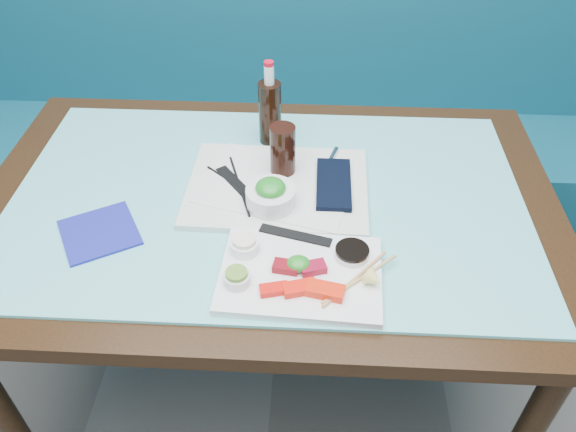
{
  "coord_description": "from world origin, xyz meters",
  "views": [
    {
      "loc": [
        0.1,
        0.42,
        1.62
      ],
      "look_at": [
        0.06,
        1.34,
        0.8
      ],
      "focal_mm": 35.0,
      "sensor_mm": 36.0,
      "label": 1
    }
  ],
  "objects_px": {
    "sashimi_plate": "(300,275)",
    "cola_glass": "(283,150)",
    "booth_bench": "(286,136)",
    "seaweed_bowl": "(271,197)",
    "dining_table": "(268,225)",
    "blue_napkin": "(99,232)",
    "serving_tray": "(277,187)",
    "cola_bottle_body": "(270,113)"
  },
  "relations": [
    {
      "from": "sashimi_plate",
      "to": "cola_glass",
      "type": "xyz_separation_m",
      "value": [
        -0.06,
        0.34,
        0.07
      ]
    },
    {
      "from": "booth_bench",
      "to": "seaweed_bowl",
      "type": "relative_size",
      "value": 26.23
    },
    {
      "from": "sashimi_plate",
      "to": "cola_glass",
      "type": "bearing_deg",
      "value": 102.26
    },
    {
      "from": "sashimi_plate",
      "to": "cola_glass",
      "type": "height_order",
      "value": "cola_glass"
    },
    {
      "from": "sashimi_plate",
      "to": "seaweed_bowl",
      "type": "distance_m",
      "value": 0.22
    },
    {
      "from": "booth_bench",
      "to": "dining_table",
      "type": "distance_m",
      "value": 0.89
    },
    {
      "from": "blue_napkin",
      "to": "sashimi_plate",
      "type": "bearing_deg",
      "value": -13.46
    },
    {
      "from": "serving_tray",
      "to": "cola_bottle_body",
      "type": "distance_m",
      "value": 0.23
    },
    {
      "from": "dining_table",
      "to": "cola_glass",
      "type": "distance_m",
      "value": 0.19
    },
    {
      "from": "serving_tray",
      "to": "cola_bottle_body",
      "type": "xyz_separation_m",
      "value": [
        -0.03,
        0.21,
        0.08
      ]
    },
    {
      "from": "sashimi_plate",
      "to": "cola_bottle_body",
      "type": "height_order",
      "value": "cola_bottle_body"
    },
    {
      "from": "booth_bench",
      "to": "dining_table",
      "type": "xyz_separation_m",
      "value": [
        0.0,
        -0.84,
        0.29
      ]
    },
    {
      "from": "booth_bench",
      "to": "dining_table",
      "type": "relative_size",
      "value": 2.14
    },
    {
      "from": "booth_bench",
      "to": "blue_napkin",
      "type": "bearing_deg",
      "value": -110.2
    },
    {
      "from": "dining_table",
      "to": "cola_bottle_body",
      "type": "height_order",
      "value": "cola_bottle_body"
    },
    {
      "from": "cola_glass",
      "to": "blue_napkin",
      "type": "distance_m",
      "value": 0.46
    },
    {
      "from": "dining_table",
      "to": "serving_tray",
      "type": "height_order",
      "value": "serving_tray"
    },
    {
      "from": "seaweed_bowl",
      "to": "cola_bottle_body",
      "type": "bearing_deg",
      "value": 94.51
    },
    {
      "from": "dining_table",
      "to": "blue_napkin",
      "type": "distance_m",
      "value": 0.4
    },
    {
      "from": "blue_napkin",
      "to": "booth_bench",
      "type": "bearing_deg",
      "value": 69.8
    },
    {
      "from": "serving_tray",
      "to": "blue_napkin",
      "type": "xyz_separation_m",
      "value": [
        -0.39,
        -0.17,
        -0.0
      ]
    },
    {
      "from": "sashimi_plate",
      "to": "blue_napkin",
      "type": "bearing_deg",
      "value": 169.4
    },
    {
      "from": "seaweed_bowl",
      "to": "cola_glass",
      "type": "xyz_separation_m",
      "value": [
        0.02,
        0.13,
        0.04
      ]
    },
    {
      "from": "cola_glass",
      "to": "seaweed_bowl",
      "type": "bearing_deg",
      "value": -98.75
    },
    {
      "from": "cola_glass",
      "to": "cola_bottle_body",
      "type": "xyz_separation_m",
      "value": [
        -0.04,
        0.16,
        0.01
      ]
    },
    {
      "from": "serving_tray",
      "to": "booth_bench",
      "type": "bearing_deg",
      "value": 92.9
    },
    {
      "from": "seaweed_bowl",
      "to": "blue_napkin",
      "type": "distance_m",
      "value": 0.39
    },
    {
      "from": "blue_napkin",
      "to": "serving_tray",
      "type": "bearing_deg",
      "value": 24.33
    },
    {
      "from": "booth_bench",
      "to": "cola_bottle_body",
      "type": "relative_size",
      "value": 17.6
    },
    {
      "from": "booth_bench",
      "to": "cola_bottle_body",
      "type": "distance_m",
      "value": 0.76
    },
    {
      "from": "serving_tray",
      "to": "seaweed_bowl",
      "type": "height_order",
      "value": "seaweed_bowl"
    },
    {
      "from": "booth_bench",
      "to": "cola_bottle_body",
      "type": "height_order",
      "value": "booth_bench"
    },
    {
      "from": "booth_bench",
      "to": "serving_tray",
      "type": "bearing_deg",
      "value": -88.38
    },
    {
      "from": "sashimi_plate",
      "to": "cola_glass",
      "type": "relative_size",
      "value": 2.57
    },
    {
      "from": "dining_table",
      "to": "cola_glass",
      "type": "xyz_separation_m",
      "value": [
        0.03,
        0.08,
        0.17
      ]
    },
    {
      "from": "sashimi_plate",
      "to": "serving_tray",
      "type": "xyz_separation_m",
      "value": [
        -0.07,
        0.28,
        -0.0
      ]
    },
    {
      "from": "booth_bench",
      "to": "cola_glass",
      "type": "height_order",
      "value": "booth_bench"
    },
    {
      "from": "seaweed_bowl",
      "to": "cola_bottle_body",
      "type": "relative_size",
      "value": 0.67
    },
    {
      "from": "dining_table",
      "to": "serving_tray",
      "type": "xyz_separation_m",
      "value": [
        0.02,
        0.03,
        0.1
      ]
    },
    {
      "from": "dining_table",
      "to": "serving_tray",
      "type": "relative_size",
      "value": 3.25
    },
    {
      "from": "sashimi_plate",
      "to": "seaweed_bowl",
      "type": "relative_size",
      "value": 2.86
    },
    {
      "from": "sashimi_plate",
      "to": "blue_napkin",
      "type": "height_order",
      "value": "sashimi_plate"
    }
  ]
}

